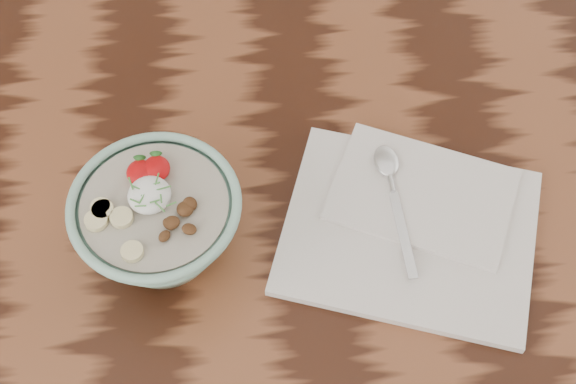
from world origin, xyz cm
name	(u,v)px	position (x,y,z in cm)	size (l,w,h in cm)	color
table	(311,293)	(0.00, 0.00, 65.70)	(160.00, 90.00, 75.00)	black
breakfast_bowl	(159,222)	(-16.97, 2.79, 81.28)	(18.67, 18.67, 12.23)	#89B9A6
napkin	(412,224)	(11.95, 3.35, 75.74)	(34.72, 31.22, 1.77)	silver
spoon	(390,179)	(10.07, 8.93, 77.17)	(3.26, 18.10, 0.94)	silver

